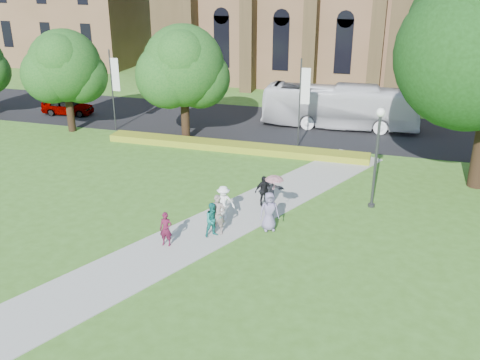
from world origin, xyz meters
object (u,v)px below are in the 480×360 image
(car_0, at_px, (68,106))
(pedestrian_0, at_px, (166,229))
(tour_coach, at_px, (340,107))
(streetlamp, at_px, (377,146))

(car_0, height_order, pedestrian_0, pedestrian_0)
(tour_coach, distance_m, pedestrian_0, 21.55)
(pedestrian_0, bearing_deg, tour_coach, 70.99)
(tour_coach, bearing_deg, car_0, 93.91)
(pedestrian_0, bearing_deg, streetlamp, 33.66)
(tour_coach, height_order, car_0, tour_coach)
(streetlamp, distance_m, car_0, 28.04)
(tour_coach, bearing_deg, streetlamp, -169.30)
(streetlamp, bearing_deg, car_0, 155.63)
(streetlamp, relative_size, car_0, 1.24)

